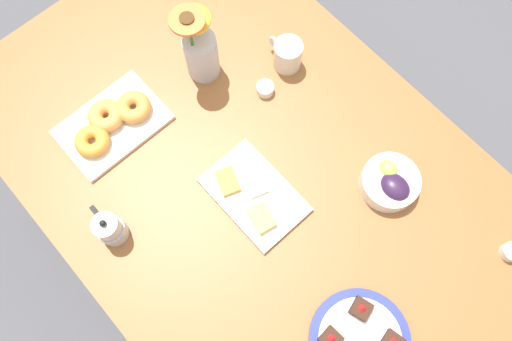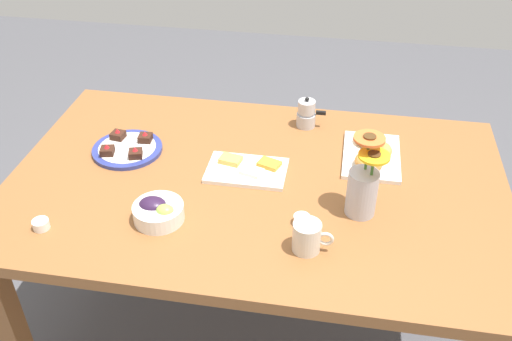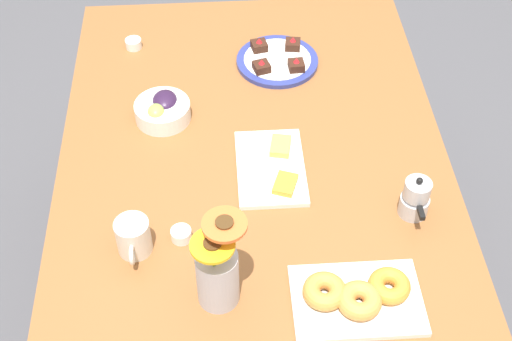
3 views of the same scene
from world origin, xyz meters
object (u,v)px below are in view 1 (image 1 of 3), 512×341
grape_bowl (390,183)px  jam_cup_berry (511,252)px  moka_pot (110,229)px  croissant_platter (112,122)px  cheese_platter (253,195)px  coffee_mug (287,55)px  jam_cup_honey (265,89)px  dessert_plate (360,340)px  dining_table (256,185)px  flower_vase (200,52)px

grape_bowl → jam_cup_berry: 0.34m
moka_pot → croissant_platter: bearing=-36.1°
grape_bowl → moka_pot: bearing=58.1°
cheese_platter → croissant_platter: bearing=20.3°
grape_bowl → moka_pot: size_ratio=1.26×
coffee_mug → jam_cup_honey: coffee_mug is taller
cheese_platter → jam_cup_honey: 0.30m
jam_cup_honey → dessert_plate: bearing=156.4°
cheese_platter → jam_cup_berry: cheese_platter is taller
cheese_platter → dining_table: bearing=-49.2°
croissant_platter → cheese_platter: bearing=-159.7°
flower_vase → jam_cup_honey: bearing=-153.7°
jam_cup_berry → flower_vase: (0.90, 0.23, 0.08)m
jam_cup_honey → moka_pot: (-0.04, 0.55, 0.03)m
grape_bowl → dessert_plate: grape_bowl is taller
coffee_mug → grape_bowl: (-0.44, 0.05, -0.02)m
croissant_platter → jam_cup_honey: bearing=-117.8°
grape_bowl → cheese_platter: bearing=52.4°
flower_vase → moka_pot: (-0.21, 0.47, -0.04)m
dessert_plate → flower_vase: size_ratio=0.93×
dining_table → croissant_platter: 0.42m
flower_vase → cheese_platter: bearing=158.7°
croissant_platter → dessert_plate: (-0.83, -0.10, -0.01)m
jam_cup_honey → moka_pot: size_ratio=0.40×
flower_vase → grape_bowl: bearing=-167.1°
coffee_mug → moka_pot: bearing=95.9°
flower_vase → moka_pot: bearing=114.1°
jam_cup_berry → coffee_mug: bearing=3.3°
grape_bowl → jam_cup_berry: size_ratio=3.12×
dessert_plate → coffee_mug: bearing=-30.1°
jam_cup_berry → moka_pot: size_ratio=0.40×
jam_cup_berry → flower_vase: bearing=14.3°
dining_table → croissant_platter: bearing=27.7°
coffee_mug → dessert_plate: coffee_mug is taller
grape_bowl → moka_pot: (0.37, 0.60, 0.02)m
coffee_mug → jam_cup_honey: (-0.03, 0.10, -0.03)m
dining_table → grape_bowl: 0.36m
jam_cup_honey → jam_cup_berry: same height
flower_vase → moka_pot: size_ratio=2.16×
dining_table → jam_cup_berry: bearing=-149.9°
grape_bowl → moka_pot: moka_pot is taller
dining_table → moka_pot: 0.41m
grape_bowl → jam_cup_berry: (-0.32, -0.10, -0.01)m
jam_cup_honey → coffee_mug: bearing=-76.5°
jam_cup_honey → moka_pot: moka_pot is taller
croissant_platter → moka_pot: moka_pot is taller
cheese_platter → jam_cup_berry: (-0.53, -0.37, 0.01)m
cheese_platter → jam_cup_berry: size_ratio=5.42×
dining_table → coffee_mug: bearing=-56.4°
moka_pot → jam_cup_berry: bearing=-134.9°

